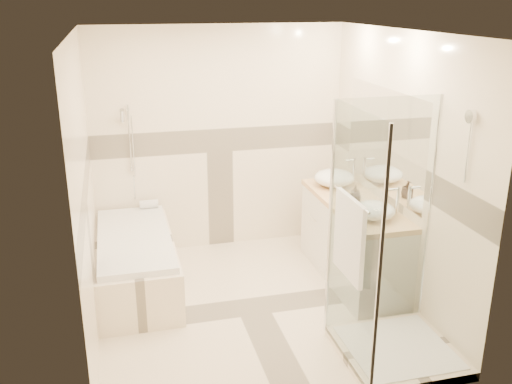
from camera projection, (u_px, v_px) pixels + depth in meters
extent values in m
cube|color=#F9E5C6|center=(252.00, 307.00, 5.37)|extent=(2.80, 3.00, 0.01)
cube|color=white|center=(252.00, 31.00, 4.55)|extent=(2.80, 3.00, 0.01)
cube|color=#FEEACB|center=(219.00, 140.00, 6.34)|extent=(2.80, 0.01, 2.50)
cube|color=#FEEACB|center=(310.00, 251.00, 3.58)|extent=(2.80, 0.01, 2.50)
cube|color=#FEEACB|center=(85.00, 193.00, 4.63)|extent=(0.01, 3.00, 2.50)
cube|color=#FEEACB|center=(399.00, 169.00, 5.29)|extent=(0.01, 3.00, 2.50)
cube|color=white|center=(384.00, 140.00, 5.50)|extent=(0.01, 1.60, 1.00)
cylinder|color=silver|center=(130.00, 137.00, 6.05)|extent=(0.02, 0.02, 0.70)
cube|color=#FEEACB|center=(136.00, 265.00, 5.64)|extent=(0.75, 1.70, 0.50)
cube|color=white|center=(134.00, 239.00, 5.55)|extent=(0.69, 1.60, 0.06)
ellipsoid|color=white|center=(135.00, 243.00, 5.57)|extent=(0.56, 1.40, 0.16)
cube|color=white|center=(353.00, 243.00, 5.78)|extent=(0.55, 1.60, 0.80)
cylinder|color=silver|center=(342.00, 248.00, 5.29)|extent=(0.01, 0.24, 0.01)
cylinder|color=silver|center=(313.00, 218.00, 6.03)|extent=(0.01, 0.24, 0.01)
cube|color=#F1BF80|center=(355.00, 204.00, 5.64)|extent=(0.57, 1.62, 0.05)
cube|color=#FEEACB|center=(397.00, 352.00, 4.61)|extent=(0.90, 0.90, 0.08)
cube|color=white|center=(398.00, 347.00, 4.60)|extent=(0.80, 0.80, 0.01)
cube|color=white|center=(353.00, 244.00, 4.19)|extent=(0.01, 0.90, 2.00)
cube|color=white|center=(381.00, 218.00, 4.70)|extent=(0.90, 0.01, 2.00)
cylinder|color=silver|center=(380.00, 272.00, 3.77)|extent=(0.03, 0.03, 2.00)
cylinder|color=silver|center=(330.00, 222.00, 4.60)|extent=(0.03, 0.03, 2.00)
cylinder|color=silver|center=(430.00, 212.00, 4.81)|extent=(0.03, 0.03, 2.00)
cylinder|color=silver|center=(471.00, 116.00, 4.09)|extent=(0.03, 0.10, 0.10)
cylinder|color=silver|center=(351.00, 199.00, 4.06)|extent=(0.02, 0.60, 0.02)
cube|color=white|center=(349.00, 237.00, 4.16)|extent=(0.04, 0.48, 0.62)
ellipsoid|color=white|center=(334.00, 178.00, 6.07)|extent=(0.43, 0.43, 0.17)
ellipsoid|color=white|center=(374.00, 210.00, 5.18)|extent=(0.38, 0.38, 0.15)
cylinder|color=silver|center=(354.00, 171.00, 6.10)|extent=(0.03, 0.03, 0.29)
cylinder|color=silver|center=(350.00, 160.00, 6.05)|extent=(0.10, 0.02, 0.02)
cylinder|color=silver|center=(397.00, 202.00, 5.21)|extent=(0.03, 0.03, 0.28)
cylinder|color=silver|center=(393.00, 190.00, 5.16)|extent=(0.10, 0.02, 0.02)
imported|color=black|center=(355.00, 194.00, 5.56)|extent=(0.10, 0.10, 0.18)
imported|color=black|center=(355.00, 195.00, 5.57)|extent=(0.14, 0.14, 0.16)
cube|color=white|center=(327.00, 177.00, 6.27)|extent=(0.18, 0.25, 0.07)
cylinder|color=white|center=(149.00, 204.00, 6.26)|extent=(0.20, 0.09, 0.09)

